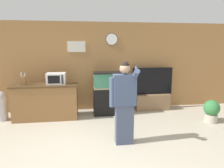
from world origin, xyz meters
name	(u,v)px	position (x,y,z in m)	size (l,w,h in m)	color
ground_plane	(95,159)	(0.00, 0.00, 0.00)	(18.00, 18.00, 0.00)	#B2A893
wall_back_paneled	(89,67)	(0.00, 2.84, 1.30)	(10.00, 0.08, 2.60)	olive
counter_island	(46,101)	(-1.17, 2.18, 0.47)	(1.66, 0.63, 0.93)	brown
microwave	(56,78)	(-0.89, 2.22, 1.07)	(0.48, 0.35, 0.29)	white
knife_block	(23,81)	(-1.71, 2.17, 1.04)	(0.12, 0.10, 0.33)	brown
aquarium_on_stand	(109,93)	(0.51, 2.32, 0.60)	(0.85, 0.47, 1.20)	black
tv_on_stand	(152,97)	(1.87, 2.55, 0.38)	(1.23, 0.40, 1.28)	brown
person_standing	(124,102)	(0.59, 0.52, 0.85)	(0.51, 0.39, 1.63)	#424C66
potted_plant	(211,110)	(3.02, 1.32, 0.31)	(0.39, 0.39, 0.57)	#B2A899
trash_bin	(2,105)	(-2.30, 2.20, 0.40)	(0.26, 0.26, 0.77)	#B7B7BC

